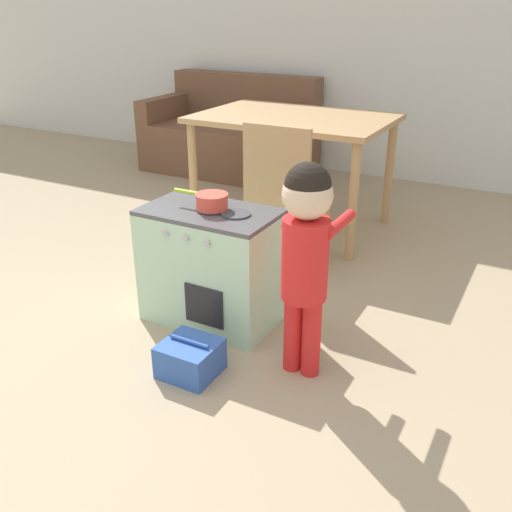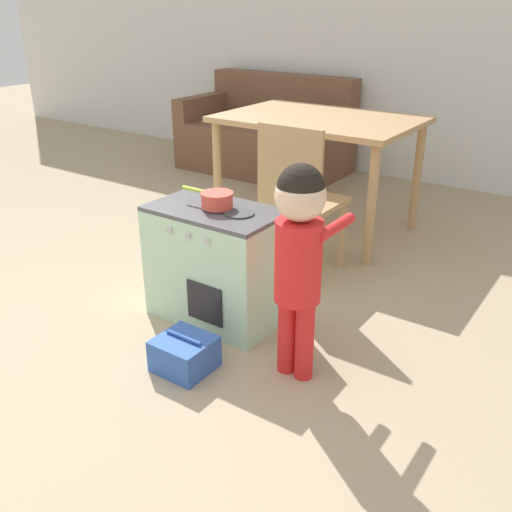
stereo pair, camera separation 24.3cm
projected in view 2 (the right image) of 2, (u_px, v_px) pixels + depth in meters
name	position (u px, v px, depth m)	size (l,w,h in m)	color
ground_plane	(1.00, 391.00, 2.26)	(16.00, 16.00, 0.00)	tan
wall_back	(399.00, 17.00, 4.56)	(10.00, 0.06, 2.60)	silver
play_kitchen	(216.00, 264.00, 2.69)	(0.61, 0.38, 0.56)	#B2DBB7
toy_pot	(216.00, 199.00, 2.55)	(0.27, 0.15, 0.07)	#E04C3D
child_figure	(299.00, 243.00, 2.14)	(0.21, 0.35, 0.89)	red
toy_basket	(185.00, 354.00, 2.37)	(0.22, 0.21, 0.16)	#335BB2
dining_table	(319.00, 131.00, 3.65)	(1.22, 0.84, 0.75)	tan
dining_chair_near	(299.00, 197.00, 3.04)	(0.38, 0.38, 0.85)	tan
couch	(267.00, 136.00, 5.15)	(1.44, 0.82, 0.82)	brown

